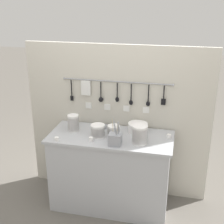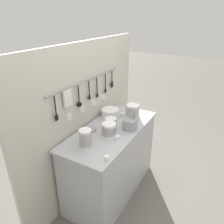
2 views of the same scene
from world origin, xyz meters
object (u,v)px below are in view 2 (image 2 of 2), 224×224
Objects in this scene: plate_stack at (110,113)px; bowl_stack_tall_left at (111,123)px; bowl_stack_nested_right at (132,112)px; steel_mixing_bowl at (90,129)px; cup_edge_far at (123,114)px; bowl_stack_wide_centre at (109,129)px; cup_back_left at (129,107)px; cutlery_caddy at (130,124)px; cup_mid_row at (107,158)px; bowl_stack_back_corner at (85,138)px; cup_edge_near at (117,138)px.

bowl_stack_tall_left is at bearing -148.55° from plate_stack.
steel_mixing_bowl is at bearing 148.85° from bowl_stack_nested_right.
cup_edge_far is at bearing 77.28° from bowl_stack_nested_right.
bowl_stack_wide_centre is 3.31× the size of cup_back_left.
cup_edge_far is (0.27, 0.23, -0.04)m from cutlery_caddy.
cutlery_caddy reaches higher than plate_stack.
steel_mixing_bowl is 2.78× the size of cup_edge_far.
steel_mixing_bowl is (-0.18, 0.16, -0.04)m from bowl_stack_tall_left.
cutlery_caddy reaches higher than cup_mid_row.
bowl_stack_back_corner is at bearing 178.02° from bowl_stack_tall_left.
bowl_stack_nested_right is 0.90× the size of plate_stack.
bowl_stack_back_corner is 4.13× the size of cup_edge_far.
bowl_stack_back_corner reaches higher than cup_edge_far.
cup_mid_row is (-0.85, -0.14, -0.08)m from bowl_stack_nested_right.
cup_edge_near is at bearing -108.05° from bowl_stack_wide_centre.
cup_edge_near is at bearing -172.85° from bowl_stack_nested_right.
cup_edge_far is at bearing 3.86° from bowl_stack_tall_left.
cup_edge_far and cup_back_left have the same top height.
cutlery_caddy is 5.99× the size of cup_edge_far.
cup_edge_far is at bearing 0.48° from bowl_stack_back_corner.
bowl_stack_tall_left reaches higher than cup_edge_far.
cup_edge_near is at bearing -162.54° from cup_back_left.
bowl_stack_wide_centre is at bearing 147.76° from cutlery_caddy.
cup_edge_near is at bearing -136.09° from bowl_stack_tall_left.
bowl_stack_nested_right is at bearing 9.58° from cup_mid_row.
cutlery_caddy is at bearing -57.11° from steel_mixing_bowl.
plate_stack is at bearing 102.48° from bowl_stack_nested_right.
cutlery_caddy reaches higher than bowl_stack_nested_right.
cutlery_caddy is at bearing -116.71° from plate_stack.
steel_mixing_bowl is (-0.48, 0.29, -0.08)m from bowl_stack_nested_right.
bowl_stack_nested_right is 4.31× the size of cup_back_left.
bowl_stack_nested_right reaches higher than bowl_stack_tall_left.
bowl_stack_back_corner is at bearing -177.81° from cup_back_left.
bowl_stack_nested_right is at bearing -102.72° from cup_edge_far.
steel_mixing_bowl is (0.29, 0.14, -0.08)m from bowl_stack_back_corner.
bowl_stack_back_corner is 0.69× the size of cutlery_caddy.
cutlery_caddy reaches higher than cup_edge_far.
bowl_stack_tall_left is 0.24m from steel_mixing_bowl.
cutlery_caddy reaches higher than cup_back_left.
bowl_stack_wide_centre is 3.31× the size of cup_mid_row.
bowl_stack_back_corner is 0.33m from steel_mixing_bowl.
bowl_stack_back_corner is 1.48× the size of steel_mixing_bowl.
steel_mixing_bowl is 0.46× the size of cutlery_caddy.
cup_mid_row is at bearing -170.42° from bowl_stack_nested_right.
steel_mixing_bowl is at bearing 164.89° from cup_edge_far.
steel_mixing_bowl is 2.78× the size of cup_edge_near.
cutlery_caddy is 0.59m from cup_back_left.
bowl_stack_nested_right is 0.35m from cup_back_left.
bowl_stack_back_corner is 4.13× the size of cup_back_left.
bowl_stack_tall_left reaches higher than cup_mid_row.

